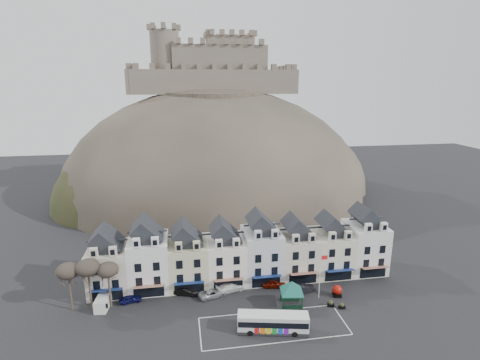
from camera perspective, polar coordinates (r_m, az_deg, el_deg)
name	(u,v)px	position (r m, az deg, el deg)	size (l,w,h in m)	color
ground	(262,333)	(59.44, 3.37, -22.22)	(300.00, 300.00, 0.00)	black
coach_bay_markings	(273,326)	(60.81, 5.07, -21.29)	(22.00, 7.50, 0.01)	silver
townhouse_terrace	(244,252)	(70.10, 0.68, -10.93)	(54.40, 9.35, 11.80)	beige
castle_hill	(220,195)	(121.14, -3.13, -2.28)	(100.00, 76.00, 68.00)	#363029
castle	(213,66)	(122.71, -4.14, 16.89)	(50.20, 22.20, 22.00)	#6B5C51
tree_left_far	(68,271)	(66.19, -24.77, -12.52)	(3.61, 3.61, 8.24)	#393024
tree_left_mid	(88,268)	(65.28, -22.21, -12.28)	(3.78, 3.78, 8.64)	#393024
tree_left_near	(108,270)	(64.95, -19.51, -12.84)	(3.43, 3.43, 7.84)	#393024
bus	(273,322)	(58.85, 5.04, -20.73)	(10.63, 4.43, 2.92)	#262628
bus_shelter	(292,287)	(63.44, 7.90, -15.85)	(7.15, 7.15, 4.59)	black
red_buoy	(337,291)	(68.86, 14.58, -16.00)	(1.63, 1.63, 2.02)	black
flagpole	(321,274)	(65.76, 12.18, -13.76)	(1.19, 0.12, 8.19)	silver
white_van	(103,302)	(67.86, -20.11, -17.02)	(2.34, 4.49, 1.97)	silver
planter_west	(331,304)	(66.18, 13.67, -17.82)	(1.22, 0.84, 1.11)	black
planter_east	(342,306)	(66.13, 15.28, -18.01)	(1.04, 0.71, 1.02)	black
car_navy	(130,299)	(67.96, -16.36, -16.99)	(1.46, 3.63, 1.24)	#0D0F43
car_black	(186,291)	(67.98, -8.25, -16.43)	(1.43, 4.09, 1.35)	black
car_silver	(212,293)	(67.01, -4.27, -16.83)	(2.15, 4.58, 1.29)	#A1A4A8
car_white	(230,287)	(68.37, -1.50, -15.97)	(2.16, 5.32, 1.54)	white
car_maroon	(274,283)	(69.72, 5.16, -15.42)	(1.70, 4.22, 1.44)	#5F1005
car_charcoal	(304,289)	(68.90, 9.66, -16.00)	(1.50, 4.30, 1.42)	black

